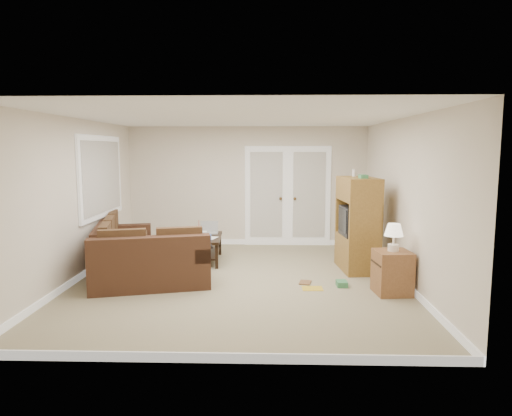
{
  "coord_description": "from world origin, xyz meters",
  "views": [
    {
      "loc": [
        0.47,
        -6.86,
        2.03
      ],
      "look_at": [
        0.25,
        0.32,
        1.1
      ],
      "focal_mm": 32.0,
      "sensor_mm": 36.0,
      "label": 1
    }
  ],
  "objects_px": {
    "coffee_table": "(205,248)",
    "tv_armoire": "(357,223)",
    "side_cabinet": "(392,269)",
    "sectional_sofa": "(135,257)"
  },
  "relations": [
    {
      "from": "coffee_table",
      "to": "sectional_sofa",
      "type": "bearing_deg",
      "value": -137.71
    },
    {
      "from": "coffee_table",
      "to": "tv_armoire",
      "type": "distance_m",
      "value": 2.74
    },
    {
      "from": "sectional_sofa",
      "to": "tv_armoire",
      "type": "bearing_deg",
      "value": -6.43
    },
    {
      "from": "tv_armoire",
      "to": "side_cabinet",
      "type": "xyz_separation_m",
      "value": [
        0.25,
        -1.3,
        -0.43
      ]
    },
    {
      "from": "sectional_sofa",
      "to": "side_cabinet",
      "type": "bearing_deg",
      "value": -25.86
    },
    {
      "from": "coffee_table",
      "to": "side_cabinet",
      "type": "bearing_deg",
      "value": -34.98
    },
    {
      "from": "sectional_sofa",
      "to": "coffee_table",
      "type": "bearing_deg",
      "value": 31.06
    },
    {
      "from": "tv_armoire",
      "to": "side_cabinet",
      "type": "bearing_deg",
      "value": -84.0
    },
    {
      "from": "side_cabinet",
      "to": "tv_armoire",
      "type": "bearing_deg",
      "value": 95.45
    },
    {
      "from": "sectional_sofa",
      "to": "coffee_table",
      "type": "xyz_separation_m",
      "value": [
        0.99,
        1.01,
        -0.06
      ]
    }
  ]
}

